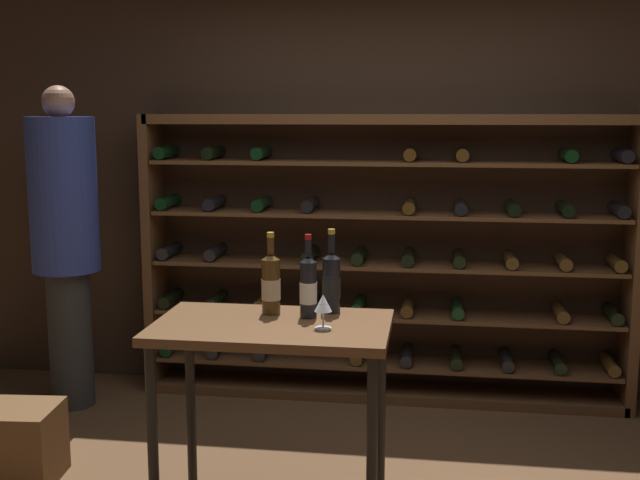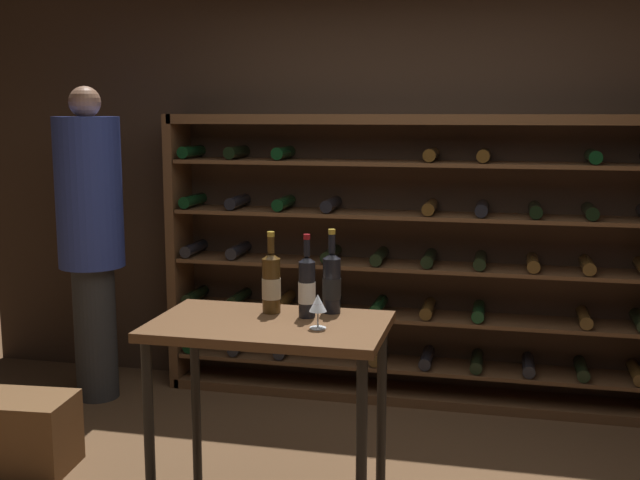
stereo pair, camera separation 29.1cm
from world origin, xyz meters
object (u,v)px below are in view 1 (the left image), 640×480
wine_bottle_amber_reserve (331,282)px  tasting_table (272,351)px  person_bystander_red_print (65,232)px  wine_glass_stemmed_center (323,305)px  wine_crate (8,444)px  wine_rack (384,261)px  wine_bottle_gold_foil (271,283)px  wine_bottle_black_capsule (308,287)px

wine_bottle_amber_reserve → tasting_table: bearing=-136.7°
tasting_table → wine_bottle_amber_reserve: 0.40m
person_bystander_red_print → wine_glass_stemmed_center: person_bystander_red_print is taller
wine_bottle_amber_reserve → wine_glass_stemmed_center: size_ratio=2.60×
tasting_table → wine_bottle_amber_reserve: wine_bottle_amber_reserve is taller
wine_glass_stemmed_center → wine_crate: bearing=169.5°
wine_rack → wine_glass_stemmed_center: size_ratio=21.10×
wine_bottle_amber_reserve → wine_glass_stemmed_center: (0.00, -0.27, -0.04)m
wine_bottle_gold_foil → wine_bottle_black_capsule: wine_bottle_black_capsule is taller
wine_rack → wine_glass_stemmed_center: 1.73m
wine_bottle_black_capsule → person_bystander_red_print: bearing=145.5°
wine_bottle_amber_reserve → wine_bottle_black_capsule: (-0.09, -0.10, -0.00)m
wine_crate → wine_glass_stemmed_center: (1.60, -0.29, 0.83)m
wine_bottle_amber_reserve → wine_glass_stemmed_center: wine_bottle_amber_reserve is taller
person_bystander_red_print → wine_glass_stemmed_center: (1.75, -1.31, -0.07)m
tasting_table → wine_bottle_gold_foil: bearing=102.8°
wine_bottle_gold_foil → wine_glass_stemmed_center: 0.34m
wine_bottle_black_capsule → wine_crate: bearing=175.2°
tasting_table → wine_crate: 1.52m
wine_bottle_black_capsule → wine_glass_stemmed_center: size_ratio=2.53×
person_bystander_red_print → wine_glass_stemmed_center: bearing=-73.5°
wine_rack → wine_bottle_amber_reserve: (-0.14, -1.45, 0.18)m
wine_bottle_amber_reserve → wine_bottle_black_capsule: 0.13m
wine_bottle_amber_reserve → wine_bottle_black_capsule: wine_bottle_amber_reserve is taller
wine_bottle_black_capsule → tasting_table: bearing=-141.6°
person_bystander_red_print → wine_bottle_amber_reserve: person_bystander_red_print is taller
wine_bottle_gold_foil → wine_glass_stemmed_center: size_ratio=2.52×
wine_crate → wine_glass_stemmed_center: bearing=-10.5°
wine_rack → wine_bottle_gold_foil: 1.57m
wine_glass_stemmed_center → person_bystander_red_print: bearing=143.2°
wine_bottle_gold_foil → wine_bottle_amber_reserve: 0.27m
wine_crate → wine_bottle_amber_reserve: bearing=-0.9°
tasting_table → wine_crate: bearing=170.2°
tasting_table → wine_bottle_black_capsule: bearing=38.4°
wine_bottle_amber_reserve → wine_bottle_black_capsule: size_ratio=1.03×
wine_bottle_gold_foil → wine_bottle_black_capsule: (0.17, -0.04, 0.00)m
person_bystander_red_print → tasting_table: bearing=-76.1°
wine_rack → wine_crate: 2.35m
tasting_table → wine_bottle_gold_foil: size_ratio=2.75×
person_bystander_red_print → wine_crate: person_bystander_red_print is taller
wine_bottle_gold_foil → wine_bottle_black_capsule: size_ratio=1.00×
person_bystander_red_print → wine_glass_stemmed_center: 2.18m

